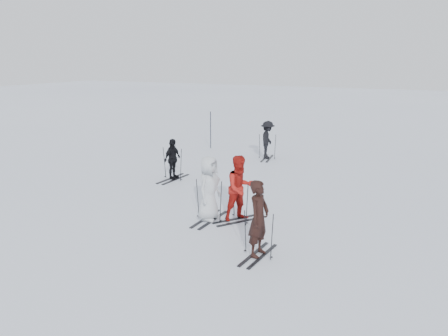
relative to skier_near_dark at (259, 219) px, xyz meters
name	(u,v)px	position (x,y,z in m)	size (l,w,h in m)	color
ground	(211,203)	(-2.94, 3.16, -0.97)	(120.00, 120.00, 0.00)	silver
skier_near_dark	(259,219)	(0.00, 0.00, 0.00)	(0.71, 0.46, 1.94)	black
skier_red	(240,189)	(-1.39, 2.05, 0.03)	(0.97, 0.76, 2.00)	#A61812
skier_grey	(209,189)	(-2.26, 1.69, 0.02)	(0.97, 0.63, 1.98)	silver
skier_uphill_left	(173,160)	(-5.71, 5.12, -0.15)	(0.97, 0.40, 1.65)	black
skier_uphill_far	(267,140)	(-3.52, 10.29, -0.05)	(1.19, 0.68, 1.84)	black
skis_near_dark	(258,233)	(0.00, 0.00, -0.37)	(0.87, 1.65, 1.20)	black
skis_red	(240,200)	(-1.39, 2.05, -0.31)	(0.95, 1.80, 1.31)	black
skis_grey	(209,199)	(-2.26, 1.69, -0.31)	(0.95, 1.80, 1.31)	black
skis_uphill_left	(173,163)	(-5.71, 5.12, -0.30)	(0.98, 1.85, 1.35)	black
skis_uphill_far	(267,146)	(-3.52, 10.29, -0.34)	(0.91, 1.72, 1.26)	black
piste_marker	(211,130)	(-7.20, 11.37, 0.03)	(0.04, 0.04, 2.01)	black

